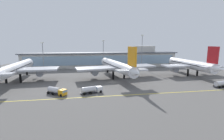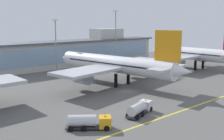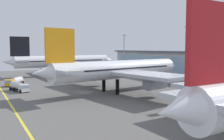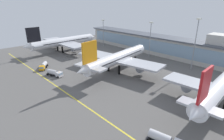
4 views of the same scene
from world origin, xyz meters
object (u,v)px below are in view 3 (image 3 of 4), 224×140
Objects in this scene: apron_light_mast_west at (187,45)px; airliner_near_left at (63,62)px; airliner_near_right at (119,70)px; fuel_tanker_truck at (14,81)px; service_truck_far at (20,87)px; apron_light_mast_east at (124,48)px.

airliner_near_left is at bearing -146.79° from apron_light_mast_west.
fuel_tanker_truck is at bearing 122.57° from airliner_near_right.
airliner_near_left is 2.56× the size of apron_light_mast_west.
airliner_near_left is 54.94m from airliner_near_right.
airliner_near_left reaches higher than service_truck_far.
airliner_near_right is 34.13m from apron_light_mast_west.
fuel_tanker_truck is 66.28m from apron_light_mast_west.
airliner_near_left is at bearing 80.65° from airliner_near_right.
service_truck_far is at bearing -61.02° from apron_light_mast_east.
apron_light_mast_west is (11.44, 60.07, 13.19)m from service_truck_far.
airliner_near_left is 6.58× the size of fuel_tanker_truck.
apron_light_mast_east is at bearing 47.18° from airliner_near_right.
apron_light_mast_east reaches higher than fuel_tanker_truck.
apron_light_mast_west is (25.41, 59.79, 13.19)m from fuel_tanker_truck.
fuel_tanker_truck is (25.39, -26.53, -5.41)m from airliner_near_left.
apron_light_mast_east is at bearing -177.90° from apron_light_mast_west.
fuel_tanker_truck is at bearing -72.43° from apron_light_mast_east.
fuel_tanker_truck is 13.96m from service_truck_far.
apron_light_mast_west is (-4.15, 32.96, 7.85)m from airliner_near_right.
apron_light_mast_west reaches higher than apron_light_mast_east.
service_truck_far is at bearing -125.80° from airliner_near_left.
apron_light_mast_west reaches higher than airliner_near_right.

